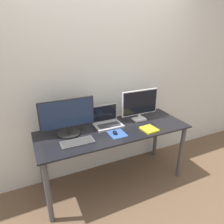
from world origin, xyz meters
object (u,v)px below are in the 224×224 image
object	(u,v)px
book	(149,129)
monitor_right	(140,104)
laptop	(107,120)
mouse	(115,132)
monitor_left	(68,117)
keyboard	(77,142)

from	to	relation	value
book	monitor_right	bearing A→B (deg)	81.25
laptop	mouse	xyz separation A→B (m)	(-0.02, -0.27, -0.04)
monitor_left	keyboard	world-z (taller)	monitor_left
monitor_left	monitor_right	bearing A→B (deg)	0.01
monitor_left	monitor_right	xyz separation A→B (m)	(0.94, 0.00, 0.02)
keyboard	laptop	bearing A→B (deg)	31.24
monitor_right	mouse	bearing A→B (deg)	-154.03
laptop	keyboard	size ratio (longest dim) A/B	0.97
monitor_right	laptop	world-z (taller)	monitor_right
mouse	monitor_left	bearing A→B (deg)	154.57
book	mouse	bearing A→B (deg)	169.46
monitor_left	laptop	size ratio (longest dim) A/B	1.79
laptop	keyboard	bearing A→B (deg)	-148.76
monitor_right	laptop	size ratio (longest dim) A/B	1.50
laptop	book	xyz separation A→B (m)	(0.40, -0.35, -0.05)
keyboard	monitor_right	bearing A→B (deg)	14.49
mouse	monitor_right	bearing A→B (deg)	25.97
book	monitor_left	bearing A→B (deg)	161.21
mouse	book	size ratio (longest dim) A/B	0.37
monitor_left	book	xyz separation A→B (m)	(0.89, -0.30, -0.20)
monitor_left	laptop	xyz separation A→B (m)	(0.49, 0.05, -0.15)
monitor_right	laptop	distance (m)	0.48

